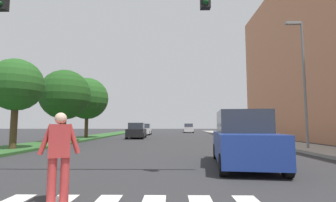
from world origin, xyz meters
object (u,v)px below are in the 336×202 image
at_px(traffic_light_gantry, 4,20).
at_px(pedestrian_performer, 59,153).
at_px(street_lamp_right, 302,71).
at_px(tree_distant, 87,99).
at_px(sedan_distant, 144,130).
at_px(sedan_far_horizon, 189,128).
at_px(tree_mid, 16,85).
at_px(suv_crossing, 243,140).
at_px(tree_far, 65,95).
at_px(sedan_midblock, 137,131).

relative_size(traffic_light_gantry, pedestrian_performer, 6.26).
height_order(traffic_light_gantry, street_lamp_right, street_lamp_right).
height_order(tree_distant, sedan_distant, tree_distant).
distance_m(pedestrian_performer, sedan_distant, 31.97).
bearing_deg(sedan_far_horizon, pedestrian_performer, -97.00).
relative_size(tree_mid, street_lamp_right, 0.67).
bearing_deg(suv_crossing, tree_far, 135.83).
relative_size(tree_mid, traffic_light_gantry, 0.48).
relative_size(tree_far, sedan_far_horizon, 1.38).
xyz_separation_m(traffic_light_gantry, sedan_midblock, (0.87, 20.51, -3.64)).
height_order(suv_crossing, sedan_midblock, suv_crossing).
relative_size(traffic_light_gantry, sedan_midblock, 2.38).
bearing_deg(tree_distant, sedan_distant, 64.97).
height_order(street_lamp_right, sedan_midblock, street_lamp_right).
bearing_deg(sedan_midblock, sedan_distant, 91.21).
bearing_deg(tree_distant, street_lamp_right, -34.72).
distance_m(sedan_midblock, sedan_far_horizon, 22.00).
bearing_deg(pedestrian_performer, tree_distant, 107.96).
xyz_separation_m(tree_distant, sedan_far_horizon, (12.22, 22.00, -3.46)).
xyz_separation_m(street_lamp_right, suv_crossing, (-5.12, -5.40, -3.66)).
xyz_separation_m(tree_distant, pedestrian_performer, (6.91, -21.31, -3.33)).
height_order(tree_distant, pedestrian_performer, tree_distant).
bearing_deg(sedan_midblock, suv_crossing, -70.48).
xyz_separation_m(pedestrian_performer, suv_crossing, (4.67, 4.34, -0.00)).
bearing_deg(tree_distant, tree_mid, -89.14).
height_order(tree_distant, traffic_light_gantry, tree_distant).
height_order(tree_mid, traffic_light_gantry, traffic_light_gantry).
height_order(tree_mid, suv_crossing, tree_mid).
xyz_separation_m(tree_far, suv_crossing, (11.37, -11.04, -3.01)).
relative_size(street_lamp_right, sedan_midblock, 1.69).
distance_m(street_lamp_right, suv_crossing, 8.29).
bearing_deg(traffic_light_gantry, tree_far, 106.85).
relative_size(tree_distant, suv_crossing, 1.32).
xyz_separation_m(tree_mid, sedan_midblock, (4.96, 13.44, -2.92)).
bearing_deg(pedestrian_performer, sedan_far_horizon, 83.00).
xyz_separation_m(tree_distant, sedan_midblock, (5.15, 1.17, -3.48)).
bearing_deg(pedestrian_performer, street_lamp_right, 44.83).
relative_size(suv_crossing, sedan_distant, 1.15).
bearing_deg(street_lamp_right, tree_distant, 145.28).
relative_size(tree_mid, sedan_far_horizon, 1.20).
bearing_deg(street_lamp_right, pedestrian_performer, -135.17).
bearing_deg(suv_crossing, pedestrian_performer, -137.14).
relative_size(tree_distant, street_lamp_right, 0.84).
bearing_deg(sedan_far_horizon, tree_distant, -119.05).
bearing_deg(tree_distant, tree_far, -87.95).
distance_m(tree_distant, suv_crossing, 20.81).
bearing_deg(street_lamp_right, tree_mid, -177.58).
distance_m(tree_mid, tree_far, 6.35).
distance_m(tree_far, suv_crossing, 16.13).
xyz_separation_m(tree_far, street_lamp_right, (16.49, -5.64, 0.65)).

